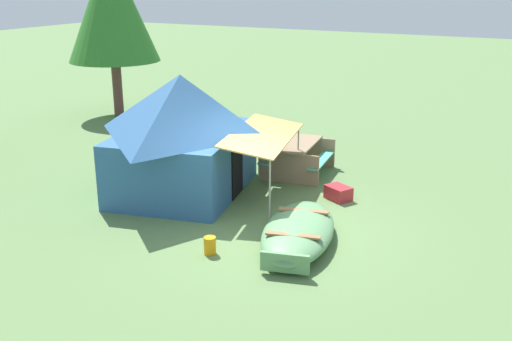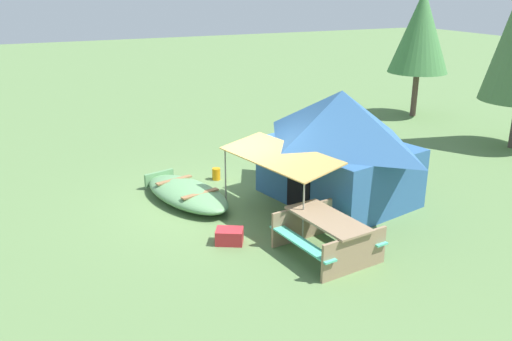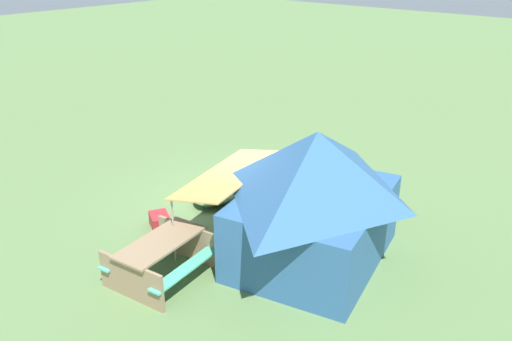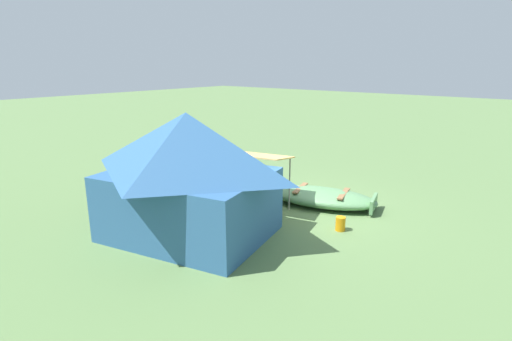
% 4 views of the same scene
% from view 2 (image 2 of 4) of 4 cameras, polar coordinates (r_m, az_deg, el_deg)
% --- Properties ---
extents(ground_plane, '(80.00, 80.00, 0.00)m').
position_cam_2_polar(ground_plane, '(12.95, -3.27, -3.48)').
color(ground_plane, '#5B7B47').
extents(beached_rowboat, '(3.13, 1.97, 0.44)m').
position_cam_2_polar(beached_rowboat, '(13.03, -7.35, -2.38)').
color(beached_rowboat, '#5D8E5B').
rests_on(beached_rowboat, ground_plane).
extents(canvas_cabin_tent, '(4.04, 4.41, 2.66)m').
position_cam_2_polar(canvas_cabin_tent, '(12.92, 8.80, 2.78)').
color(canvas_cabin_tent, '#2F5C90').
rests_on(canvas_cabin_tent, ground_plane).
extents(picnic_table, '(1.95, 1.70, 0.78)m').
position_cam_2_polar(picnic_table, '(10.48, 7.53, -6.47)').
color(picnic_table, '#917658').
rests_on(picnic_table, ground_plane).
extents(cooler_box, '(0.60, 0.67, 0.30)m').
position_cam_2_polar(cooler_box, '(10.99, -2.83, -6.96)').
color(cooler_box, '#B6262E').
rests_on(cooler_box, ground_plane).
extents(fuel_can, '(0.29, 0.29, 0.32)m').
position_cam_2_polar(fuel_can, '(14.44, -4.23, -0.37)').
color(fuel_can, orange).
rests_on(fuel_can, ground_plane).
extents(pine_tree_back_left, '(2.26, 2.26, 4.81)m').
position_cam_2_polar(pine_tree_back_left, '(21.83, 17.05, 13.91)').
color(pine_tree_back_left, brown).
rests_on(pine_tree_back_left, ground_plane).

